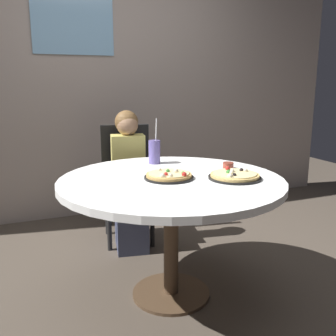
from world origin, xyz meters
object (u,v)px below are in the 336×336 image
at_px(diner_child, 130,187).
at_px(pizza_veggie, 169,176).
at_px(pizza_cheese, 235,176).
at_px(sauce_bowl, 228,165).
at_px(chair_wooden, 127,176).
at_px(dining_table, 171,193).
at_px(soda_cup, 154,152).

bearing_deg(diner_child, pizza_veggie, -90.12).
xyz_separation_m(pizza_cheese, sauce_bowl, (0.10, 0.24, 0.00)).
xyz_separation_m(chair_wooden, diner_child, (-0.03, -0.18, -0.05)).
xyz_separation_m(chair_wooden, sauce_bowl, (0.42, -0.91, 0.24)).
distance_m(chair_wooden, diner_child, 0.19).
bearing_deg(pizza_cheese, chair_wooden, 105.53).
xyz_separation_m(pizza_veggie, pizza_cheese, (0.35, -0.15, -0.00)).
height_order(pizza_cheese, sauce_bowl, pizza_cheese).
xyz_separation_m(dining_table, pizza_cheese, (0.34, -0.15, 0.10)).
height_order(chair_wooden, pizza_veggie, chair_wooden).
distance_m(diner_child, pizza_cheese, 1.07).
distance_m(pizza_veggie, pizza_cheese, 0.38).
relative_size(pizza_veggie, soda_cup, 0.94).
bearing_deg(sauce_bowl, dining_table, -167.89).
bearing_deg(pizza_cheese, pizza_veggie, 157.11).
height_order(diner_child, pizza_cheese, diner_child).
xyz_separation_m(dining_table, sauce_bowl, (0.44, 0.09, 0.11)).
height_order(pizza_veggie, pizza_cheese, same).
bearing_deg(dining_table, pizza_cheese, -23.94).
bearing_deg(dining_table, pizza_veggie, -176.46).
xyz_separation_m(dining_table, pizza_veggie, (-0.02, -0.00, 0.10)).
bearing_deg(chair_wooden, soda_cup, -86.47).
height_order(chair_wooden, pizza_cheese, chair_wooden).
bearing_deg(chair_wooden, diner_child, -99.34).
relative_size(diner_child, soda_cup, 3.52).
relative_size(chair_wooden, sauce_bowl, 13.57).
relative_size(chair_wooden, diner_child, 0.88).
xyz_separation_m(soda_cup, sauce_bowl, (0.39, -0.33, -0.06)).
bearing_deg(sauce_bowl, pizza_veggie, -168.17).
height_order(dining_table, soda_cup, soda_cup).
height_order(pizza_veggie, sauce_bowl, pizza_veggie).
height_order(dining_table, pizza_veggie, pizza_veggie).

